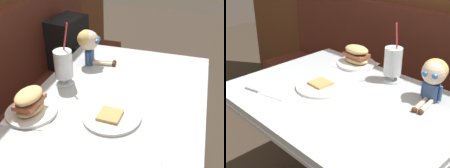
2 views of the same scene
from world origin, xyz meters
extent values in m
cube|color=#512319|center=(0.00, 0.77, 0.23)|extent=(2.60, 0.48, 0.45)
cube|color=#B2BCC1|center=(0.00, 0.18, 0.72)|extent=(1.10, 0.80, 0.03)
cube|color=#B7BABF|center=(0.00, 0.18, 0.70)|extent=(1.11, 0.81, 0.02)
cylinder|color=#A5A8AD|center=(0.00, 0.18, 0.37)|extent=(0.14, 0.14, 0.65)
cylinder|color=white|center=(-0.15, 0.16, 0.75)|extent=(0.25, 0.25, 0.01)
cube|color=tan|center=(-0.17, 0.17, 0.76)|extent=(0.10, 0.10, 0.01)
cylinder|color=silver|center=(0.04, 0.47, 0.74)|extent=(0.10, 0.10, 0.01)
cylinder|color=silver|center=(0.04, 0.47, 0.77)|extent=(0.03, 0.03, 0.03)
cylinder|color=silver|center=(0.04, 0.47, 0.85)|extent=(0.09, 0.09, 0.14)
cylinder|color=pink|center=(0.04, 0.47, 0.84)|extent=(0.08, 0.08, 0.12)
cylinder|color=#DB383D|center=(0.06, 0.47, 0.95)|extent=(0.02, 0.05, 0.22)
cube|color=white|center=(-0.23, 0.50, 0.74)|extent=(0.22, 0.22, 0.00)
cylinder|color=white|center=(-0.23, 0.50, 0.75)|extent=(0.22, 0.22, 0.01)
ellipsoid|color=tan|center=(-0.23, 0.50, 0.77)|extent=(0.15, 0.10, 0.04)
cube|color=#995138|center=(-0.23, 0.50, 0.80)|extent=(0.14, 0.09, 0.02)
ellipsoid|color=tan|center=(-0.23, 0.50, 0.83)|extent=(0.15, 0.10, 0.04)
cube|color=silver|center=(-0.25, -0.06, 0.74)|extent=(0.14, 0.05, 0.00)
cube|color=#B2B5BA|center=(-0.37, -0.09, 0.75)|extent=(0.09, 0.04, 0.01)
cube|color=#385689|center=(0.29, 0.43, 0.78)|extent=(0.07, 0.05, 0.08)
sphere|color=beige|center=(0.29, 0.43, 0.88)|extent=(0.11, 0.11, 0.11)
ellipsoid|color=#D8B766|center=(0.29, 0.45, 0.89)|extent=(0.13, 0.12, 0.10)
sphere|color=#2D6BB2|center=(0.27, 0.38, 0.88)|extent=(0.03, 0.03, 0.03)
sphere|color=#2D6BB2|center=(0.32, 0.39, 0.88)|extent=(0.03, 0.03, 0.03)
cylinder|color=beige|center=(0.29, 0.35, 0.75)|extent=(0.04, 0.12, 0.02)
cylinder|color=beige|center=(0.31, 0.36, 0.75)|extent=(0.04, 0.12, 0.02)
sphere|color=#4C2819|center=(0.30, 0.29, 0.75)|extent=(0.03, 0.03, 0.03)
sphere|color=#4C2819|center=(0.32, 0.30, 0.75)|extent=(0.03, 0.03, 0.03)
cylinder|color=#385689|center=(0.25, 0.43, 0.79)|extent=(0.02, 0.02, 0.07)
cylinder|color=#385689|center=(0.33, 0.44, 0.79)|extent=(0.02, 0.02, 0.07)
cube|color=black|center=(0.73, 0.79, 0.64)|extent=(0.33, 0.25, 0.38)
cube|color=black|center=(0.73, 0.67, 0.56)|extent=(0.22, 0.08, 0.17)
ellipsoid|color=black|center=(0.73, 0.79, 0.82)|extent=(0.31, 0.24, 0.07)
camera|label=1|loc=(-1.06, -0.12, 1.49)|focal=45.28mm
camera|label=2|loc=(0.90, -0.75, 1.44)|focal=50.77mm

